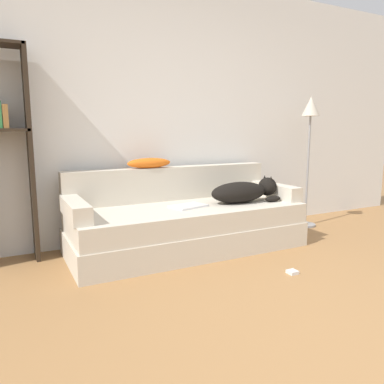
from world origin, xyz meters
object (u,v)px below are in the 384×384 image
(power_adapter, at_px, (292,272))
(bookshelf, at_px, (4,143))
(throw_pillow, at_px, (149,163))
(floor_lamp, at_px, (310,126))
(laptop, at_px, (188,206))
(couch, at_px, (187,228))
(dog, at_px, (244,191))

(power_adapter, bearing_deg, bookshelf, 145.96)
(throw_pillow, relative_size, floor_lamp, 0.29)
(laptop, height_order, bookshelf, bookshelf)
(bookshelf, height_order, power_adapter, bookshelf)
(couch, bearing_deg, floor_lamp, 5.34)
(laptop, distance_m, power_adapter, 1.11)
(couch, relative_size, dog, 2.95)
(couch, xyz_separation_m, bookshelf, (-1.52, 0.40, 0.82))
(bookshelf, bearing_deg, throw_pillow, -1.63)
(dog, bearing_deg, throw_pillow, 152.60)
(floor_lamp, height_order, power_adapter, floor_lamp)
(dog, xyz_separation_m, power_adapter, (-0.13, -0.87, -0.52))
(dog, relative_size, laptop, 2.03)
(laptop, height_order, power_adapter, laptop)
(laptop, xyz_separation_m, throw_pillow, (-0.23, 0.40, 0.38))
(couch, xyz_separation_m, laptop, (-0.01, -0.04, 0.23))
(dog, relative_size, floor_lamp, 0.50)
(floor_lamp, bearing_deg, bookshelf, 175.68)
(throw_pillow, bearing_deg, dog, -27.40)
(laptop, distance_m, bookshelf, 1.68)
(couch, height_order, bookshelf, bookshelf)
(laptop, distance_m, throw_pillow, 0.60)
(dog, height_order, bookshelf, bookshelf)
(bookshelf, xyz_separation_m, floor_lamp, (3.19, -0.24, 0.15))
(throw_pillow, height_order, power_adapter, throw_pillow)
(couch, height_order, laptop, laptop)
(throw_pillow, distance_m, bookshelf, 1.30)
(dog, distance_m, floor_lamp, 1.27)
(dog, bearing_deg, couch, 172.61)
(dog, height_order, throw_pillow, throw_pillow)
(bookshelf, bearing_deg, laptop, -16.15)
(laptop, height_order, throw_pillow, throw_pillow)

